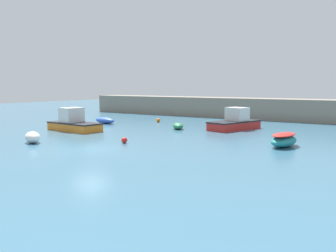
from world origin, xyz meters
TOP-DOWN VIEW (x-y plane):
  - ground_plane at (0.00, 0.00)m, footprint 120.00×120.00m
  - harbor_breakwater at (0.00, 26.95)m, footprint 47.63×3.64m
  - cabin_cruiser_white at (-8.46, 6.17)m, footprint 5.51×2.62m
  - rowboat_white_midwater at (-10.54, 12.42)m, footprint 3.08×1.62m
  - dinghy_near_pier at (-1.18, 12.45)m, footprint 1.91×2.03m
  - motorboat_grey_hull at (3.35, 15.26)m, footprint 3.47×5.82m
  - rowboat_with_red_cover at (10.15, 7.93)m, footprint 1.56×3.06m
  - fishing_dinghy_green at (-5.32, -0.49)m, footprint 2.15×1.84m
  - mooring_buoy_orange at (-6.52, 16.71)m, footprint 0.44×0.44m
  - mooring_buoy_red at (0.27, 3.05)m, footprint 0.43×0.43m

SIDE VIEW (x-z plane):
  - ground_plane at x=0.00m, z-range -0.20..0.00m
  - mooring_buoy_red at x=0.27m, z-range 0.00..0.43m
  - mooring_buoy_orange at x=-6.52m, z-range 0.00..0.44m
  - dinghy_near_pier at x=-1.18m, z-range 0.00..0.60m
  - rowboat_white_midwater at x=-10.54m, z-range 0.00..0.67m
  - fishing_dinghy_green at x=-5.32m, z-range 0.00..0.81m
  - rowboat_with_red_cover at x=10.15m, z-range 0.00..0.94m
  - motorboat_grey_hull at x=3.35m, z-range -0.34..1.70m
  - cabin_cruiser_white at x=-8.46m, z-range -0.36..1.73m
  - harbor_breakwater at x=0.00m, z-range 0.00..2.52m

